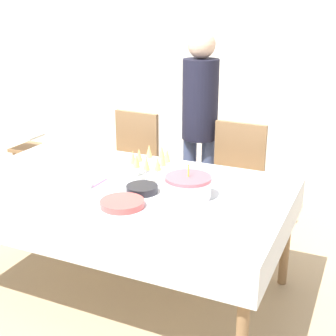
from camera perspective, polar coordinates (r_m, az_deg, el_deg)
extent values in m
plane|color=tan|center=(3.22, -5.30, -14.59)|extent=(12.00, 12.00, 0.00)
cube|color=silver|center=(4.49, 6.82, 13.54)|extent=(8.00, 0.05, 2.70)
cube|color=white|center=(2.88, -5.75, -2.33)|extent=(1.99, 1.16, 0.03)
cube|color=white|center=(2.91, -5.69, -3.97)|extent=(2.02, 1.19, 0.21)
cylinder|color=olive|center=(2.33, 9.05, -19.00)|extent=(0.06, 0.06, 0.72)
cylinder|color=olive|center=(3.91, -13.65, -2.71)|extent=(0.06, 0.06, 0.72)
cylinder|color=olive|center=(3.20, 14.22, -7.94)|extent=(0.06, 0.06, 0.72)
cube|color=olive|center=(3.87, -5.22, -1.29)|extent=(0.45, 0.45, 0.04)
cube|color=olive|center=(3.94, -3.80, 3.26)|extent=(0.40, 0.06, 0.50)
cylinder|color=olive|center=(3.73, -4.31, -5.91)|extent=(0.04, 0.04, 0.42)
cylinder|color=olive|center=(3.92, -8.77, -4.79)|extent=(0.04, 0.04, 0.42)
cylinder|color=olive|center=(4.01, -1.54, -3.98)|extent=(0.04, 0.04, 0.42)
cylinder|color=olive|center=(4.18, -5.84, -3.03)|extent=(0.04, 0.04, 0.42)
cube|color=olive|center=(3.54, 7.53, -3.41)|extent=(0.43, 0.43, 0.04)
cube|color=olive|center=(3.62, 8.72, 1.61)|extent=(0.40, 0.05, 0.50)
cylinder|color=olive|center=(3.43, 9.23, -8.47)|extent=(0.04, 0.04, 0.42)
cylinder|color=olive|center=(3.54, 3.62, -7.35)|extent=(0.04, 0.04, 0.42)
cylinder|color=olive|center=(3.74, 10.91, -6.11)|extent=(0.04, 0.04, 0.42)
cylinder|color=olive|center=(3.84, 5.73, -5.16)|extent=(0.04, 0.04, 0.42)
cylinder|color=white|center=(2.67, 2.51, -2.43)|extent=(0.26, 0.26, 0.10)
cylinder|color=#D15B66|center=(2.65, 2.53, -1.21)|extent=(0.27, 0.27, 0.02)
cylinder|color=yellow|center=(2.64, 2.54, -0.42)|extent=(0.01, 0.01, 0.06)
sphere|color=#F9CC4C|center=(2.63, 2.55, 0.36)|extent=(0.01, 0.01, 0.01)
cylinder|color=silver|center=(2.97, -2.26, -1.18)|extent=(0.35, 0.35, 0.01)
cylinder|color=silver|center=(2.94, -0.66, -1.25)|extent=(0.05, 0.05, 0.00)
cylinder|color=silver|center=(2.93, -0.66, -0.44)|extent=(0.01, 0.01, 0.08)
cone|color=#E0CC72|center=(2.90, -0.67, 1.14)|extent=(0.04, 0.04, 0.08)
cylinder|color=silver|center=(3.00, -0.12, -0.81)|extent=(0.05, 0.05, 0.00)
cylinder|color=silver|center=(2.99, -0.12, -0.01)|extent=(0.01, 0.01, 0.08)
cone|color=#E0CC72|center=(2.96, -0.12, 1.54)|extent=(0.04, 0.04, 0.08)
cylinder|color=silver|center=(3.07, -0.75, -0.34)|extent=(0.05, 0.05, 0.00)
cylinder|color=silver|center=(3.06, -0.76, 0.45)|extent=(0.01, 0.01, 0.08)
cone|color=#E0CC72|center=(3.03, -0.76, 1.96)|extent=(0.04, 0.04, 0.08)
cylinder|color=silver|center=(3.10, -2.28, -0.21)|extent=(0.05, 0.05, 0.00)
cylinder|color=silver|center=(3.08, -2.30, 0.57)|extent=(0.01, 0.01, 0.08)
cone|color=#E0CC72|center=(3.05, -2.32, 2.08)|extent=(0.04, 0.04, 0.08)
cylinder|color=silver|center=(3.02, -3.50, -0.72)|extent=(0.05, 0.05, 0.00)
cylinder|color=silver|center=(3.01, -3.51, 0.08)|extent=(0.01, 0.01, 0.08)
cone|color=#E0CC72|center=(2.98, -3.55, 1.62)|extent=(0.04, 0.04, 0.08)
cylinder|color=silver|center=(2.98, -4.24, -1.04)|extent=(0.05, 0.05, 0.00)
cylinder|color=silver|center=(2.96, -4.26, -0.23)|extent=(0.01, 0.01, 0.08)
cone|color=#E0CC72|center=(2.94, -4.30, 1.33)|extent=(0.04, 0.04, 0.08)
cylinder|color=silver|center=(2.92, -3.83, -1.50)|extent=(0.05, 0.05, 0.00)
cylinder|color=silver|center=(2.90, -3.85, -0.68)|extent=(0.01, 0.01, 0.08)
cone|color=#E0CC72|center=(2.87, -3.89, 0.91)|extent=(0.04, 0.04, 0.08)
cylinder|color=silver|center=(2.87, -2.61, -1.84)|extent=(0.05, 0.05, 0.00)
cylinder|color=silver|center=(2.85, -2.63, -1.01)|extent=(0.01, 0.01, 0.08)
cone|color=#E0CC72|center=(2.82, -2.65, 0.61)|extent=(0.04, 0.04, 0.08)
cylinder|color=silver|center=(2.85, -1.26, -1.93)|extent=(0.05, 0.05, 0.00)
cylinder|color=silver|center=(2.84, -1.27, -1.09)|extent=(0.01, 0.01, 0.08)
cone|color=#E0CC72|center=(2.81, -1.28, 0.53)|extent=(0.04, 0.04, 0.08)
cylinder|color=#CC4C47|center=(2.57, -5.60, -4.60)|extent=(0.24, 0.24, 0.01)
cylinder|color=#CC4C47|center=(2.57, -5.60, -4.46)|extent=(0.24, 0.24, 0.01)
cylinder|color=#CC4C47|center=(2.57, -5.61, -4.31)|extent=(0.24, 0.24, 0.01)
cylinder|color=#CC4C47|center=(2.56, -5.61, -4.17)|extent=(0.24, 0.24, 0.01)
cylinder|color=#CC4C47|center=(2.56, -5.62, -4.03)|extent=(0.24, 0.24, 0.01)
cylinder|color=black|center=(2.75, -3.18, -2.90)|extent=(0.19, 0.19, 0.01)
cylinder|color=black|center=(2.75, -3.18, -2.76)|extent=(0.19, 0.19, 0.01)
cylinder|color=black|center=(2.75, -3.18, -2.63)|extent=(0.19, 0.19, 0.01)
cylinder|color=black|center=(2.74, -3.19, -2.49)|extent=(0.19, 0.19, 0.01)
cylinder|color=black|center=(2.74, -3.19, -2.36)|extent=(0.19, 0.19, 0.01)
cylinder|color=black|center=(2.74, -3.19, -2.22)|extent=(0.19, 0.19, 0.01)
cube|color=silver|center=(2.52, 1.93, -5.05)|extent=(0.30, 0.02, 0.00)
cube|color=silver|center=(2.88, -10.82, -2.08)|extent=(0.18, 0.09, 0.02)
cube|color=pink|center=(2.95, -9.45, -1.55)|extent=(0.15, 0.15, 0.01)
cylinder|color=#3F4C72|center=(3.90, 2.62, -1.77)|extent=(0.11, 0.11, 0.78)
cylinder|color=#3F4C72|center=(3.84, 4.83, -2.12)|extent=(0.11, 0.11, 0.78)
cylinder|color=black|center=(3.67, 3.96, 8.31)|extent=(0.28, 0.28, 0.62)
sphere|color=#D8B293|center=(3.62, 4.11, 14.80)|extent=(0.21, 0.21, 0.21)
cube|color=olive|center=(4.45, -16.29, 2.33)|extent=(0.30, 0.30, 0.03)
cube|color=silver|center=(4.34, -17.32, 3.86)|extent=(0.33, 0.20, 0.02)
cylinder|color=olive|center=(4.53, -17.91, -1.31)|extent=(0.03, 0.03, 0.54)
cylinder|color=olive|center=(4.39, -15.77, -1.75)|extent=(0.03, 0.03, 0.54)
cylinder|color=olive|center=(4.69, -16.14, -0.46)|extent=(0.03, 0.03, 0.54)
cylinder|color=olive|center=(4.55, -14.02, -0.85)|extent=(0.03, 0.03, 0.54)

